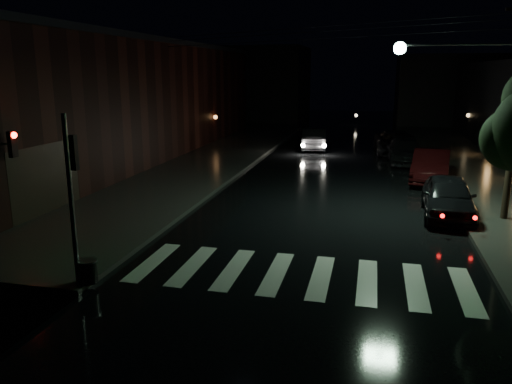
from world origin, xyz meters
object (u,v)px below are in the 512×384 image
Objects in this scene: parked_car_b at (431,166)px; oncoming_car at (314,139)px; parked_car_a at (448,197)px; parked_car_c at (405,151)px; parked_car_d at (395,143)px.

parked_car_b is 1.06× the size of oncoming_car.
parked_car_a is 0.93× the size of parked_car_b.
oncoming_car reaches higher than parked_car_c.
parked_car_d reaches higher than parked_car_c.
oncoming_car is (-5.44, 0.75, -0.01)m from parked_car_d.
parked_car_b is 5.43m from parked_car_c.
parked_car_b is 8.57m from parked_car_d.
oncoming_car is at bearing 134.45° from parked_car_b.
parked_car_c is at bearing 107.93° from parked_car_b.
parked_car_c is at bearing 97.39° from parked_car_a.
parked_car_d is (-1.39, 14.72, -0.00)m from parked_car_a.
parked_car_a is 6.26m from parked_car_b.
parked_car_b is at bearing -83.91° from parked_car_c.
parked_car_d is at bearing 94.13° from parked_car_c.
oncoming_car is at bearing 168.51° from parked_car_d.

